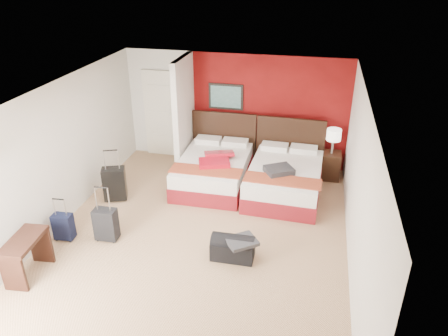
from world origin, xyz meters
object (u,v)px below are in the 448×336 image
(red_suitcase_open, at_px, (217,159))
(desk, at_px, (27,257))
(suitcase_navy, at_px, (64,228))
(nightstand, at_px, (330,165))
(duffel_bag, at_px, (233,249))
(suitcase_charcoal, at_px, (106,226))
(bed_left, at_px, (213,171))
(suitcase_black, at_px, (115,185))
(table_lamp, at_px, (333,141))
(bed_right, at_px, (284,180))

(red_suitcase_open, bearing_deg, desk, -140.99)
(suitcase_navy, bearing_deg, desk, -94.30)
(red_suitcase_open, bearing_deg, nightstand, 3.34)
(duffel_bag, bearing_deg, suitcase_charcoal, 179.06)
(bed_left, relative_size, suitcase_black, 3.03)
(table_lamp, distance_m, desk, 6.13)
(desk, bearing_deg, suitcase_black, 78.08)
(bed_right, relative_size, red_suitcase_open, 2.42)
(bed_left, distance_m, nightstand, 2.53)
(nightstand, bearing_deg, duffel_bag, -115.99)
(duffel_bag, bearing_deg, desk, -160.15)
(nightstand, bearing_deg, suitcase_charcoal, -140.11)
(desk, bearing_deg, duffel_bag, 15.22)
(nightstand, distance_m, suitcase_charcoal, 4.84)
(duffel_bag, bearing_deg, bed_right, 74.48)
(suitcase_black, bearing_deg, table_lamp, 4.10)
(red_suitcase_open, xyz_separation_m, nightstand, (2.29, 0.92, -0.35))
(table_lamp, relative_size, suitcase_black, 0.82)
(bed_left, height_order, table_lamp, table_lamp)
(suitcase_navy, bearing_deg, duffel_bag, -1.20)
(red_suitcase_open, height_order, duffel_bag, red_suitcase_open)
(desk, bearing_deg, bed_left, 54.35)
(desk, bearing_deg, bed_right, 38.35)
(suitcase_charcoal, bearing_deg, bed_right, 36.88)
(bed_left, xyz_separation_m, table_lamp, (2.39, 0.82, 0.56))
(nightstand, height_order, desk, desk)
(bed_left, distance_m, red_suitcase_open, 0.38)
(bed_right, distance_m, nightstand, 1.27)
(bed_left, bearing_deg, suitcase_black, -148.94)
(red_suitcase_open, relative_size, suitcase_charcoal, 1.49)
(bed_left, xyz_separation_m, bed_right, (1.50, -0.08, 0.01))
(bed_right, height_order, nightstand, bed_right)
(bed_left, distance_m, duffel_bag, 2.50)
(bed_left, relative_size, desk, 2.49)
(suitcase_black, bearing_deg, desk, -117.11)
(bed_right, bearing_deg, nightstand, 47.41)
(bed_right, bearing_deg, red_suitcase_open, -177.29)
(table_lamp, xyz_separation_m, suitcase_black, (-4.12, -1.88, -0.53))
(suitcase_navy, bearing_deg, nightstand, 32.98)
(red_suitcase_open, bearing_deg, duffel_bag, -88.97)
(red_suitcase_open, height_order, suitcase_charcoal, red_suitcase_open)
(bed_left, bearing_deg, bed_right, -3.64)
(suitcase_navy, bearing_deg, red_suitcase_open, 44.59)
(suitcase_black, bearing_deg, suitcase_navy, -121.24)
(bed_right, xyz_separation_m, desk, (-3.50, -3.33, 0.03))
(suitcase_black, height_order, suitcase_charcoal, suitcase_black)
(suitcase_black, distance_m, desk, 2.37)
(suitcase_black, height_order, desk, desk)
(bed_left, height_order, suitcase_navy, bed_left)
(desk, bearing_deg, nightstand, 38.71)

